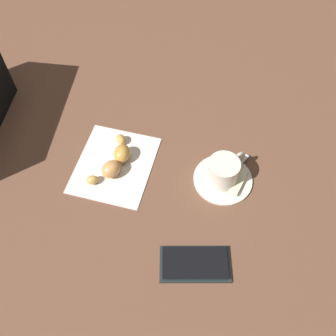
# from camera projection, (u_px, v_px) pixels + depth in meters

# --- Properties ---
(ground_plane) EXTENTS (1.80, 1.80, 0.00)m
(ground_plane) POSITION_uv_depth(u_px,v_px,m) (165.00, 175.00, 0.84)
(ground_plane) COLOR brown
(saucer) EXTENTS (0.13, 0.13, 0.01)m
(saucer) POSITION_uv_depth(u_px,v_px,m) (223.00, 179.00, 0.83)
(saucer) COLOR silver
(saucer) RESTS_ON ground
(espresso_cup) EXTENTS (0.08, 0.08, 0.05)m
(espresso_cup) POSITION_uv_depth(u_px,v_px,m) (224.00, 170.00, 0.80)
(espresso_cup) COLOR silver
(espresso_cup) RESTS_ON saucer
(teaspoon) EXTENTS (0.08, 0.11, 0.01)m
(teaspoon) POSITION_uv_depth(u_px,v_px,m) (224.00, 177.00, 0.82)
(teaspoon) COLOR silver
(teaspoon) RESTS_ON saucer
(sugar_packet) EXTENTS (0.04, 0.07, 0.01)m
(sugar_packet) POSITION_uv_depth(u_px,v_px,m) (239.00, 183.00, 0.82)
(sugar_packet) COLOR beige
(sugar_packet) RESTS_ON saucer
(napkin) EXTENTS (0.18, 0.20, 0.00)m
(napkin) POSITION_uv_depth(u_px,v_px,m) (115.00, 165.00, 0.86)
(napkin) COLOR silver
(napkin) RESTS_ON ground
(croissant) EXTENTS (0.08, 0.14, 0.03)m
(croissant) POSITION_uv_depth(u_px,v_px,m) (115.00, 161.00, 0.84)
(croissant) COLOR tan
(croissant) RESTS_ON napkin
(cell_phone) EXTENTS (0.14, 0.09, 0.01)m
(cell_phone) POSITION_uv_depth(u_px,v_px,m) (195.00, 264.00, 0.73)
(cell_phone) COLOR black
(cell_phone) RESTS_ON ground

